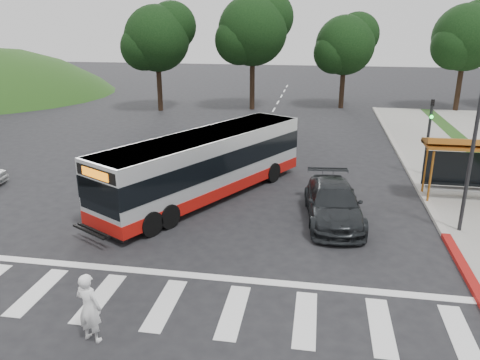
# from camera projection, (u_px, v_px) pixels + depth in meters

# --- Properties ---
(ground) EXTENTS (140.00, 140.00, 0.00)m
(ground) POSITION_uv_depth(u_px,v_px,m) (206.00, 231.00, 18.07)
(ground) COLOR black
(ground) RESTS_ON ground
(sidewalk_east) EXTENTS (4.00, 40.00, 0.12)m
(sidewalk_east) POSITION_uv_depth(u_px,v_px,m) (454.00, 179.00, 23.75)
(sidewalk_east) COLOR gray
(sidewalk_east) RESTS_ON ground
(curb_east) EXTENTS (0.30, 40.00, 0.15)m
(curb_east) POSITION_uv_depth(u_px,v_px,m) (413.00, 177.00, 24.07)
(curb_east) COLOR #9E9991
(curb_east) RESTS_ON ground
(curb_east_red) EXTENTS (0.32, 6.00, 0.15)m
(curb_east_red) POSITION_uv_depth(u_px,v_px,m) (469.00, 276.00, 14.74)
(curb_east_red) COLOR maroon
(curb_east_red) RESTS_ON ground
(crosswalk_ladder) EXTENTS (18.00, 2.60, 0.01)m
(crosswalk_ladder) POSITION_uv_depth(u_px,v_px,m) (165.00, 304.00, 13.40)
(crosswalk_ladder) COLOR silver
(crosswalk_ladder) RESTS_ON ground
(bus_shelter) EXTENTS (4.20, 1.60, 2.86)m
(bus_shelter) POSITION_uv_depth(u_px,v_px,m) (474.00, 150.00, 20.34)
(bus_shelter) COLOR #A35C1B
(bus_shelter) RESTS_ON sidewalk_east
(traffic_signal_ne_tall) EXTENTS (0.18, 0.37, 6.50)m
(traffic_signal_ne_tall) POSITION_uv_depth(u_px,v_px,m) (475.00, 134.00, 16.67)
(traffic_signal_ne_tall) COLOR black
(traffic_signal_ne_tall) RESTS_ON ground
(traffic_signal_ne_short) EXTENTS (0.18, 0.37, 4.00)m
(traffic_signal_ne_short) POSITION_uv_depth(u_px,v_px,m) (429.00, 129.00, 23.64)
(traffic_signal_ne_short) COLOR black
(traffic_signal_ne_short) RESTS_ON ground
(tree_ne_a) EXTENTS (6.16, 5.74, 9.30)m
(tree_ne_a) POSITION_uv_depth(u_px,v_px,m) (467.00, 36.00, 39.58)
(tree_ne_a) COLOR black
(tree_ne_a) RESTS_ON parking_lot
(tree_north_a) EXTENTS (6.60, 6.15, 10.17)m
(tree_north_a) POSITION_uv_depth(u_px,v_px,m) (254.00, 29.00, 40.41)
(tree_north_a) COLOR black
(tree_north_a) RESTS_ON ground
(tree_north_b) EXTENTS (5.72, 5.33, 8.43)m
(tree_north_b) POSITION_uv_depth(u_px,v_px,m) (346.00, 44.00, 41.41)
(tree_north_b) COLOR black
(tree_north_b) RESTS_ON ground
(tree_north_c) EXTENTS (6.16, 5.74, 9.30)m
(tree_north_c) POSITION_uv_depth(u_px,v_px,m) (158.00, 37.00, 40.03)
(tree_north_c) COLOR black
(tree_north_c) RESTS_ON ground
(transit_bus) EXTENTS (7.68, 11.15, 2.94)m
(transit_bus) POSITION_uv_depth(u_px,v_px,m) (206.00, 166.00, 21.08)
(transit_bus) COLOR silver
(transit_bus) RESTS_ON ground
(pedestrian) EXTENTS (0.78, 0.60, 1.89)m
(pedestrian) POSITION_uv_depth(u_px,v_px,m) (89.00, 308.00, 11.65)
(pedestrian) COLOR white
(pedestrian) RESTS_ON ground
(dark_sedan) EXTENTS (2.61, 5.37, 1.51)m
(dark_sedan) POSITION_uv_depth(u_px,v_px,m) (333.00, 203.00, 18.80)
(dark_sedan) COLOR black
(dark_sedan) RESTS_ON ground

